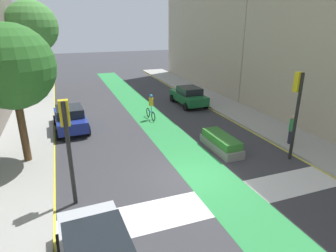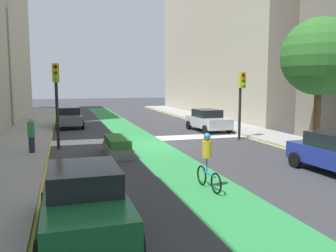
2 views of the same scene
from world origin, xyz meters
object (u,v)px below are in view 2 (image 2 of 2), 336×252
object	(u,v)px
traffic_signal_near_right	(56,90)
pedestrian_sidewalk_right_a	(31,135)
car_green_right_far	(84,201)
median_planter	(117,146)
cyclist_in_lane	(208,160)
street_tree_near	(320,57)
car_grey_right_near	(69,117)
traffic_signal_near_left	(241,93)
car_silver_left_near	(208,120)

from	to	relation	value
traffic_signal_near_right	pedestrian_sidewalk_right_a	size ratio (longest dim) A/B	2.67
car_green_right_far	median_planter	distance (m)	9.22
cyclist_in_lane	street_tree_near	world-z (taller)	street_tree_near
cyclist_in_lane	pedestrian_sidewalk_right_a	bearing A→B (deg)	-50.83
cyclist_in_lane	pedestrian_sidewalk_right_a	world-z (taller)	cyclist_in_lane
cyclist_in_lane	median_planter	world-z (taller)	cyclist_in_lane
car_grey_right_near	street_tree_near	distance (m)	18.55
cyclist_in_lane	median_planter	distance (m)	6.82
pedestrian_sidewalk_right_a	cyclist_in_lane	bearing A→B (deg)	129.17
traffic_signal_near_right	cyclist_in_lane	size ratio (longest dim) A/B	2.40
traffic_signal_near_right	traffic_signal_near_left	bearing A→B (deg)	-179.15
car_green_right_far	traffic_signal_near_right	bearing A→B (deg)	-86.40
cyclist_in_lane	median_planter	xyz separation A→B (m)	(2.03, -6.48, -0.57)
street_tree_near	cyclist_in_lane	bearing A→B (deg)	29.43
cyclist_in_lane	pedestrian_sidewalk_right_a	xyz separation A→B (m)	(6.01, -7.38, 0.03)
car_silver_left_near	cyclist_in_lane	size ratio (longest dim) A/B	2.30
pedestrian_sidewalk_right_a	car_green_right_far	bearing A→B (deg)	100.90
traffic_signal_near_left	median_planter	bearing A→B (deg)	16.14
car_green_right_far	median_planter	xyz separation A→B (m)	(-2.08, -8.97, -0.40)
car_grey_right_near	car_green_right_far	distance (m)	20.57
cyclist_in_lane	pedestrian_sidewalk_right_a	size ratio (longest dim) A/B	1.11
car_grey_right_near	car_silver_left_near	world-z (taller)	same
traffic_signal_near_right	median_planter	world-z (taller)	traffic_signal_near_right
car_silver_left_near	cyclist_in_lane	world-z (taller)	cyclist_in_lane
car_grey_right_near	car_green_right_far	bearing A→B (deg)	89.87
car_grey_right_near	cyclist_in_lane	world-z (taller)	cyclist_in_lane
traffic_signal_near_left	cyclist_in_lane	xyz separation A→B (m)	(5.87, 8.77, -1.92)
traffic_signal_near_left	cyclist_in_lane	size ratio (longest dim) A/B	2.22
car_grey_right_near	cyclist_in_lane	bearing A→B (deg)	102.67
traffic_signal_near_left	cyclist_in_lane	bearing A→B (deg)	56.21
car_grey_right_near	median_planter	distance (m)	11.78
car_green_right_far	car_grey_right_near	bearing A→B (deg)	-90.13
car_grey_right_near	pedestrian_sidewalk_right_a	world-z (taller)	pedestrian_sidewalk_right_a
traffic_signal_near_right	car_silver_left_near	bearing A→B (deg)	-157.30
traffic_signal_near_left	car_green_right_far	bearing A→B (deg)	48.45
car_grey_right_near	street_tree_near	world-z (taller)	street_tree_near
car_green_right_far	cyclist_in_lane	distance (m)	4.81
car_silver_left_near	median_planter	world-z (taller)	car_silver_left_near
car_green_right_far	car_silver_left_near	xyz separation A→B (m)	(-9.58, -15.40, 0.00)
street_tree_near	median_planter	bearing A→B (deg)	-11.68
median_planter	pedestrian_sidewalk_right_a	bearing A→B (deg)	-12.70
traffic_signal_near_right	median_planter	size ratio (longest dim) A/B	1.45
street_tree_near	median_planter	xyz separation A→B (m)	(9.90, -2.05, -4.36)
car_green_right_far	street_tree_near	world-z (taller)	street_tree_near
traffic_signal_near_right	cyclist_in_lane	xyz separation A→B (m)	(-4.81, 8.61, -2.15)
traffic_signal_near_left	car_grey_right_near	xyz separation A→B (m)	(9.93, -9.31, -2.09)
car_grey_right_near	traffic_signal_near_right	bearing A→B (deg)	85.50
pedestrian_sidewalk_right_a	median_planter	size ratio (longest dim) A/B	0.54
traffic_signal_near_left	cyclist_in_lane	distance (m)	10.72
car_green_right_far	street_tree_near	xyz separation A→B (m)	(-11.97, -6.93, 3.96)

